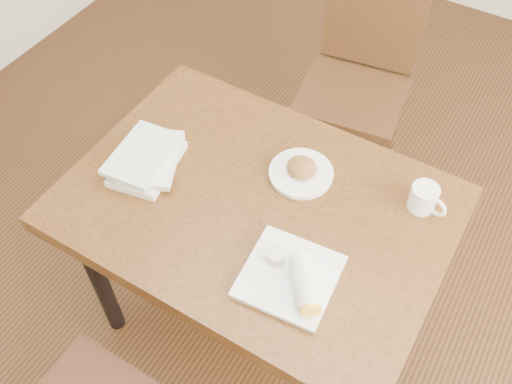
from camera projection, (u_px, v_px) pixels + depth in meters
The scene contains 7 objects.
ground at pixel (256, 318), 2.26m from camera, with size 4.00×5.00×0.01m, color #472814.
table at pixel (256, 220), 1.74m from camera, with size 1.11×0.80×0.75m.
chair_far at pixel (361, 69), 2.35m from camera, with size 0.48×0.48×0.95m.
plate_scone at pixel (301, 171), 1.72m from camera, with size 0.20×0.20×0.06m.
coffee_mug at pixel (424, 198), 1.62m from camera, with size 0.12×0.08×0.08m.
plate_burrito at pixel (294, 278), 1.48m from camera, with size 0.26×0.26×0.08m.
book_stack at pixel (147, 159), 1.73m from camera, with size 0.24×0.28×0.06m.
Camera 1 is at (0.52, -0.87, 2.08)m, focal length 40.00 mm.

